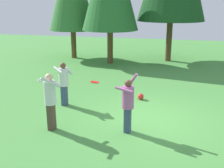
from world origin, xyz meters
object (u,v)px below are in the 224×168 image
at_px(person_thrower, 128,101).
at_px(person_catcher, 64,80).
at_px(person_bystander, 50,97).
at_px(ball_red, 141,96).
at_px(frisbee, 95,82).

distance_m(person_thrower, person_catcher, 3.06).
bearing_deg(person_catcher, person_bystander, -40.01).
bearing_deg(person_catcher, person_thrower, 6.21).
height_order(person_thrower, ball_red, person_thrower).
xyz_separation_m(person_catcher, ball_red, (2.60, 1.25, -0.81)).
distance_m(person_catcher, ball_red, 2.99).
xyz_separation_m(person_thrower, person_catcher, (-2.62, 1.59, -0.00)).
relative_size(person_thrower, person_catcher, 1.10).
xyz_separation_m(person_bystander, ball_red, (2.16, 3.23, -0.89)).
bearing_deg(person_bystander, frisbee, -0.00).
bearing_deg(person_thrower, person_bystander, 31.14).
xyz_separation_m(person_thrower, frisbee, (-1.10, 0.42, 0.37)).
relative_size(person_thrower, frisbee, 4.51).
relative_size(person_thrower, person_bystander, 1.01).
height_order(frisbee, ball_red, frisbee).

